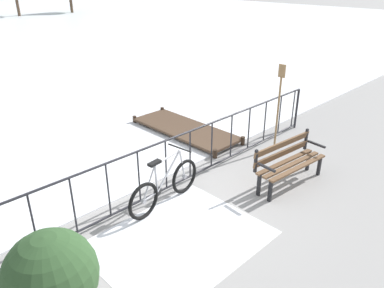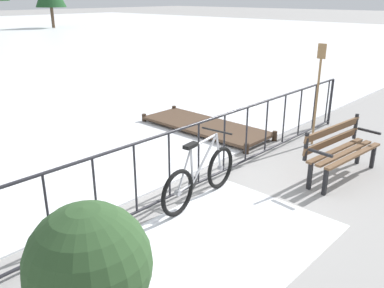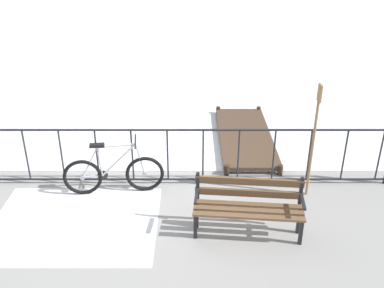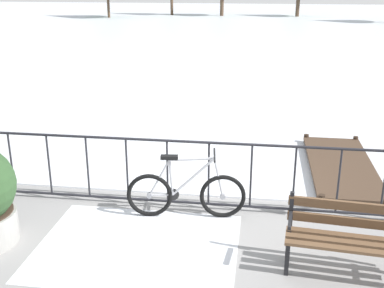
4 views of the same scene
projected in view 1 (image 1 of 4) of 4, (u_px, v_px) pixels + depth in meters
The scene contains 8 objects.
ground_plane at pixel (167, 191), 7.06m from camera, with size 160.00×160.00×0.00m, color gray.
snow_patch at pixel (180, 240), 5.78m from camera, with size 2.57×2.02×0.01m, color white.
railing_fence at pixel (166, 165), 6.82m from camera, with size 9.06×0.06×1.07m.
bicycle_near_railing at pixel (165, 186), 6.52m from camera, with size 1.71×0.52×0.97m.
park_bench at pixel (288, 159), 7.14m from camera, with size 1.64×0.63×0.89m.
planter_with_shrub at pixel (53, 286), 4.09m from camera, with size 1.02×1.02×1.32m.
oar_upright at pixel (279, 102), 8.27m from camera, with size 0.04×0.16×1.98m.
wooden_dock at pixel (185, 129), 9.54m from camera, with size 1.10×3.04×0.20m.
Camera 1 is at (-3.90, -4.61, 3.78)m, focal length 35.02 mm.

